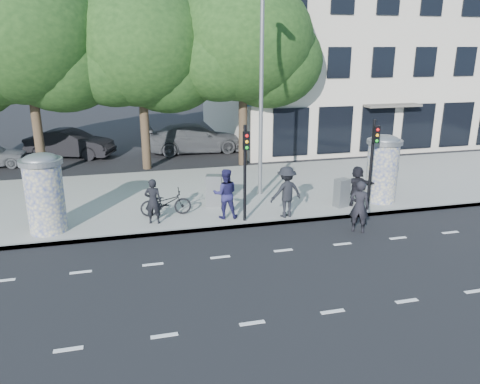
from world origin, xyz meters
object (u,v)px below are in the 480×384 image
object	(u,v)px
street_lamp	(262,80)
ped_b	(153,201)
man_road	(359,207)
cabinet_right	(342,193)
bicycle	(166,203)
ped_f	(357,186)
traffic_pole_near	(245,164)
ad_column_left	(44,191)
car_mid	(70,144)
cabinet_left	(214,191)
ped_d	(286,192)
traffic_pole_far	(373,156)
ped_c	(225,194)
ad_column_right	(382,167)
car_right	(195,138)

from	to	relation	value
street_lamp	ped_b	size ratio (longest dim) A/B	4.99
man_road	cabinet_right	bearing A→B (deg)	-67.94
bicycle	ped_f	bearing A→B (deg)	-94.52
man_road	bicycle	xyz separation A→B (m)	(-6.21, 2.80, -0.27)
traffic_pole_near	bicycle	distance (m)	3.34
ad_column_left	ped_f	xyz separation A→B (m)	(11.18, -0.11, -0.60)
ad_column_left	car_mid	xyz separation A→B (m)	(-0.34, 11.82, -0.75)
ad_column_left	cabinet_left	distance (m)	6.03
man_road	ped_f	bearing A→B (deg)	-82.43
cabinet_left	bicycle	bearing A→B (deg)	-145.12
cabinet_right	ped_d	bearing A→B (deg)	174.07
traffic_pole_near	ped_b	size ratio (longest dim) A/B	2.12
traffic_pole_near	traffic_pole_far	distance (m)	4.80
bicycle	cabinet_right	bearing A→B (deg)	-94.83
ped_c	ped_d	distance (m)	2.18
ad_column_right	car_right	size ratio (longest dim) A/B	0.46
ad_column_left	ad_column_right	world-z (taller)	same
ped_d	car_mid	world-z (taller)	ped_d
traffic_pole_near	ped_f	size ratio (longest dim) A/B	2.17
car_mid	man_road	bearing A→B (deg)	-123.13
traffic_pole_near	car_mid	distance (m)	14.39
ped_c	car_mid	distance (m)	13.60
ped_c	bicycle	distance (m)	2.23
ped_f	man_road	world-z (taller)	man_road
traffic_pole_near	bicycle	size ratio (longest dim) A/B	1.85
ped_b	bicycle	distance (m)	0.90
car_mid	car_right	size ratio (longest dim) A/B	0.84
car_mid	car_right	bearing A→B (deg)	-72.82
ad_column_left	ped_f	distance (m)	11.20
bicycle	cabinet_right	size ratio (longest dim) A/B	1.68
street_lamp	ped_b	distance (m)	6.36
ad_column_left	ped_b	bearing A→B (deg)	-2.21
bicycle	car_right	world-z (taller)	car_right
man_road	ped_d	bearing A→B (deg)	-6.01
car_mid	car_right	distance (m)	7.04
ad_column_right	traffic_pole_near	size ratio (longest dim) A/B	0.78
ad_column_right	ped_c	xyz separation A→B (m)	(-6.40, -0.42, -0.48)
ped_d	ad_column_right	bearing A→B (deg)	-179.30
ad_column_right	ped_b	world-z (taller)	ad_column_right
ped_f	car_mid	size ratio (longest dim) A/B	0.33
traffic_pole_far	ped_f	size ratio (longest dim) A/B	2.17
ad_column_right	bicycle	distance (m)	8.50
traffic_pole_far	ped_d	world-z (taller)	traffic_pole_far
ad_column_left	ad_column_right	bearing A→B (deg)	0.92
ped_d	bicycle	bearing A→B (deg)	-25.72
traffic_pole_near	cabinet_left	distance (m)	2.51
street_lamp	ped_f	size ratio (longest dim) A/B	5.10
street_lamp	ped_c	bearing A→B (deg)	-130.40
cabinet_left	cabinet_right	bearing A→B (deg)	1.39
man_road	car_mid	distance (m)	17.56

